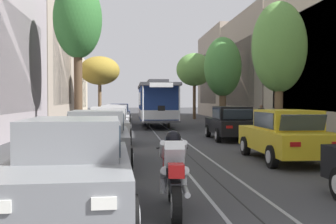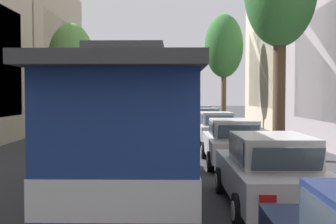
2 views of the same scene
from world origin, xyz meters
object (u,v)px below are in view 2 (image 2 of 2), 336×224
object	(u,v)px
parked_car_silver_fifth_left	(270,171)
parked_car_grey_second_left	(206,120)
motorcycle_with_rider	(179,118)
fire_hydrant	(219,121)
street_tree_kerb_left_near	(224,47)
parked_car_black_mid_right	(97,129)
cable_car_trolley	(138,128)
parked_car_black_near_right	(128,115)
parked_car_yellow_second_right	(117,120)
street_tree_kerb_right_second	(71,62)
parked_car_silver_fourth_left	(233,142)
street_tree_kerb_right_near	(103,77)
parked_car_silver_mid_left	(216,128)
parked_car_grey_near_left	(200,116)

from	to	relation	value
parked_car_silver_fifth_left	parked_car_grey_second_left	bearing A→B (deg)	-90.28
motorcycle_with_rider	fire_hydrant	world-z (taller)	motorcycle_with_rider
motorcycle_with_rider	street_tree_kerb_left_near	bearing A→B (deg)	165.56
parked_car_black_mid_right	cable_car_trolley	bearing A→B (deg)	105.22
parked_car_black_near_right	motorcycle_with_rider	xyz separation A→B (m)	(-4.07, 0.95, -0.15)
parked_car_black_mid_right	parked_car_silver_fifth_left	bearing A→B (deg)	117.13
parked_car_yellow_second_right	fire_hydrant	distance (m)	8.97
parked_car_black_near_right	street_tree_kerb_left_near	size ratio (longest dim) A/B	0.52
parked_car_black_mid_right	parked_car_grey_second_left	bearing A→B (deg)	-130.04
street_tree_kerb_left_near	parked_car_grey_second_left	bearing A→B (deg)	68.71
parked_car_black_near_right	motorcycle_with_rider	size ratio (longest dim) A/B	2.19
parked_car_black_mid_right	motorcycle_with_rider	xyz separation A→B (m)	(-4.14, -12.12, -0.15)
street_tree_kerb_right_second	parked_car_silver_fourth_left	bearing A→B (deg)	135.12
parked_car_black_mid_right	street_tree_kerb_right_second	world-z (taller)	street_tree_kerb_right_second
motorcycle_with_rider	fire_hydrant	bearing A→B (deg)	179.37
parked_car_silver_fourth_left	parked_car_black_near_right	bearing A→B (deg)	-73.14
parked_car_black_mid_right	motorcycle_with_rider	size ratio (longest dim) A/B	2.21
parked_car_yellow_second_right	street_tree_kerb_right_near	size ratio (longest dim) A/B	0.82
parked_car_silver_fourth_left	street_tree_kerb_left_near	bearing A→B (deg)	-96.01
fire_hydrant	street_tree_kerb_right_near	bearing A→B (deg)	-4.27
parked_car_black_near_right	fire_hydrant	bearing A→B (deg)	172.19
street_tree_kerb_right_second	street_tree_kerb_left_near	bearing A→B (deg)	-133.94
parked_car_black_mid_right	street_tree_kerb_right_second	xyz separation A→B (m)	(1.66, -1.76, 3.35)
parked_car_yellow_second_right	street_tree_kerb_right_near	bearing A→B (deg)	-72.70
fire_hydrant	cable_car_trolley	bearing A→B (deg)	78.98
parked_car_silver_mid_left	parked_car_silver_fourth_left	world-z (taller)	same
parked_car_yellow_second_right	parked_car_black_mid_right	world-z (taller)	same
motorcycle_with_rider	parked_car_grey_second_left	bearing A→B (deg)	107.53
parked_car_silver_fifth_left	motorcycle_with_rider	xyz separation A→B (m)	(1.56, -23.26, -0.15)
parked_car_grey_second_left	cable_car_trolley	bearing A→B (deg)	80.33
cable_car_trolley	fire_hydrant	world-z (taller)	cable_car_trolley
parked_car_black_near_right	street_tree_kerb_right_near	xyz separation A→B (m)	(1.91, 0.30, 3.08)
cable_car_trolley	parked_car_silver_mid_left	bearing A→B (deg)	-104.91
motorcycle_with_rider	parked_car_silver_mid_left	bearing A→B (deg)	98.07
parked_car_silver_fifth_left	street_tree_kerb_left_near	bearing A→B (deg)	-94.56
cable_car_trolley	parked_car_grey_near_left	bearing A→B (deg)	-97.46
parked_car_grey_near_left	street_tree_kerb_left_near	distance (m)	5.56
fire_hydrant	parked_car_grey_second_left	bearing A→B (deg)	74.57
street_tree_kerb_right_second	cable_car_trolley	distance (m)	13.24
motorcycle_with_rider	parked_car_grey_near_left	bearing A→B (deg)	-179.61
parked_car_silver_fourth_left	street_tree_kerb_right_near	bearing A→B (deg)	-67.61
street_tree_kerb_left_near	parked_car_black_mid_right	bearing A→B (deg)	56.36
parked_car_yellow_second_right	cable_car_trolley	size ratio (longest dim) A/B	0.48
parked_car_black_mid_right	street_tree_kerb_right_second	bearing A→B (deg)	-46.82
parked_car_grey_second_left	parked_car_black_mid_right	size ratio (longest dim) A/B	1.00
parked_car_silver_mid_left	fire_hydrant	xyz separation A→B (m)	(-1.45, -11.49, -0.38)
parked_car_silver_fourth_left	street_tree_kerb_left_near	distance (m)	17.72
parked_car_grey_second_left	parked_car_black_mid_right	distance (m)	9.00
parked_car_grey_near_left	parked_car_yellow_second_right	xyz separation A→B (m)	(5.75, 5.40, 0.00)
street_tree_kerb_right_second	fire_hydrant	xyz separation A→B (m)	(-8.88, -10.32, -3.73)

